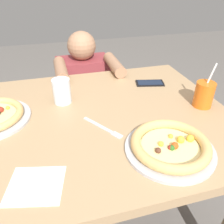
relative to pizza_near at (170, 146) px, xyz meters
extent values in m
plane|color=#66605B|center=(-0.22, 0.29, -0.77)|extent=(8.00, 8.00, 0.00)
cube|color=tan|center=(-0.22, 0.29, -0.04)|extent=(1.20, 0.95, 0.04)
cylinder|color=#826748|center=(0.31, 0.68, -0.42)|extent=(0.07, 0.07, 0.71)
cylinder|color=#B7B7BC|center=(0.00, 0.00, -0.02)|extent=(0.31, 0.31, 0.01)
cylinder|color=#EFD68C|center=(0.00, 0.00, -0.01)|extent=(0.20, 0.20, 0.01)
torus|color=tan|center=(0.00, 0.00, 0.01)|extent=(0.27, 0.27, 0.04)
sphere|color=#2D6623|center=(0.00, -0.02, 0.01)|extent=(0.02, 0.02, 0.02)
sphere|color=brown|center=(-0.05, -0.02, 0.01)|extent=(0.02, 0.02, 0.02)
sphere|color=gold|center=(0.08, 0.01, 0.01)|extent=(0.03, 0.03, 0.03)
sphere|color=gold|center=(-0.03, 0.01, 0.01)|extent=(0.02, 0.02, 0.02)
sphere|color=gold|center=(0.02, 0.04, 0.00)|extent=(0.02, 0.02, 0.02)
sphere|color=#BF4C19|center=(0.01, -0.01, 0.01)|extent=(0.03, 0.03, 0.03)
sphere|color=maroon|center=(-0.01, -0.01, 0.01)|extent=(0.02, 0.02, 0.02)
sphere|color=gold|center=(0.05, 0.01, 0.01)|extent=(0.03, 0.03, 0.03)
sphere|color=gold|center=(-0.57, 0.41, 0.01)|extent=(0.02, 0.02, 0.02)
sphere|color=maroon|center=(-0.59, 0.39, 0.01)|extent=(0.03, 0.03, 0.03)
cylinder|color=orange|center=(0.29, 0.24, 0.04)|extent=(0.09, 0.09, 0.12)
cylinder|color=white|center=(0.30, 0.24, 0.13)|extent=(0.03, 0.01, 0.10)
cylinder|color=silver|center=(-0.33, 0.44, 0.04)|extent=(0.08, 0.08, 0.12)
cube|color=white|center=(-0.34, 0.43, 0.06)|extent=(0.03, 0.03, 0.02)
cube|color=white|center=(-0.34, 0.44, 0.08)|extent=(0.03, 0.03, 0.02)
cube|color=white|center=(-0.45, -0.03, -0.02)|extent=(0.19, 0.18, 0.00)
cube|color=silver|center=(-0.21, 0.21, -0.02)|extent=(0.10, 0.14, 0.00)
cube|color=silver|center=(-0.15, 0.13, -0.02)|extent=(0.04, 0.05, 0.00)
cube|color=black|center=(0.15, 0.52, -0.02)|extent=(0.16, 0.11, 0.01)
cube|color=#192338|center=(0.15, 0.52, -0.01)|extent=(0.14, 0.09, 0.00)
cylinder|color=#333847|center=(-0.15, 1.00, -0.55)|extent=(0.29, 0.29, 0.45)
cube|color=maroon|center=(-0.15, 1.00, -0.17)|extent=(0.36, 0.22, 0.31)
sphere|color=#A37556|center=(-0.15, 1.00, 0.08)|extent=(0.19, 0.19, 0.19)
cylinder|color=#A37556|center=(-0.31, 0.77, 0.01)|extent=(0.07, 0.28, 0.07)
cylinder|color=#A37556|center=(0.02, 0.77, 0.01)|extent=(0.07, 0.28, 0.07)
camera|label=1|loc=(-0.35, -0.53, 0.52)|focal=36.65mm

